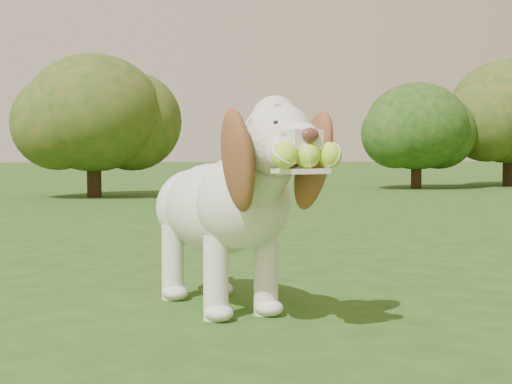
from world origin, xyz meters
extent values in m
plane|color=#1F4714|center=(0.00, 0.00, 0.00)|extent=(80.00, 80.00, 0.00)
ellipsoid|color=white|center=(0.14, 0.35, 0.38)|extent=(0.51, 0.72, 0.35)
ellipsoid|color=white|center=(0.21, 0.11, 0.42)|extent=(0.42, 0.42, 0.34)
ellipsoid|color=white|center=(0.07, 0.56, 0.37)|extent=(0.38, 0.38, 0.31)
cylinder|color=white|center=(0.24, -0.01, 0.50)|extent=(0.25, 0.31, 0.26)
sphere|color=white|center=(0.28, -0.14, 0.63)|extent=(0.29, 0.29, 0.24)
sphere|color=white|center=(0.27, -0.12, 0.70)|extent=(0.19, 0.19, 0.15)
cube|color=white|center=(0.32, -0.26, 0.63)|extent=(0.13, 0.16, 0.06)
ellipsoid|color=#592D28|center=(0.34, -0.34, 0.64)|extent=(0.06, 0.05, 0.04)
cube|color=white|center=(0.32, -0.28, 0.53)|extent=(0.17, 0.18, 0.02)
ellipsoid|color=brown|center=(0.14, -0.17, 0.56)|extent=(0.17, 0.25, 0.37)
ellipsoid|color=brown|center=(0.41, -0.09, 0.56)|extent=(0.19, 0.22, 0.37)
cylinder|color=white|center=(0.03, 0.70, 0.41)|extent=(0.10, 0.18, 0.13)
cylinder|color=white|center=(0.11, 0.10, 0.15)|extent=(0.11, 0.11, 0.30)
cylinder|color=white|center=(0.29, 0.16, 0.15)|extent=(0.11, 0.11, 0.30)
cylinder|color=white|center=(-0.02, 0.52, 0.15)|extent=(0.11, 0.11, 0.30)
cylinder|color=white|center=(0.17, 0.57, 0.15)|extent=(0.11, 0.11, 0.30)
sphere|color=#D2F53E|center=(0.26, -0.34, 0.58)|extent=(0.10, 0.10, 0.08)
sphere|color=#D2F53E|center=(0.33, -0.32, 0.58)|extent=(0.10, 0.10, 0.08)
sphere|color=#D2F53E|center=(0.41, -0.29, 0.58)|extent=(0.10, 0.10, 0.08)
cylinder|color=#382314|center=(6.28, 9.74, 0.34)|extent=(0.21, 0.21, 0.69)
ellipsoid|color=#144114|center=(6.28, 9.74, 1.26)|extent=(2.07, 2.07, 1.76)
cylinder|color=#382314|center=(4.38, 9.13, 0.27)|extent=(0.17, 0.17, 0.54)
ellipsoid|color=#144114|center=(4.38, 9.13, 0.99)|extent=(1.61, 1.61, 1.37)
cylinder|color=#382314|center=(-0.55, 7.64, 0.30)|extent=(0.18, 0.18, 0.59)
ellipsoid|color=#144114|center=(-0.55, 7.64, 1.08)|extent=(1.77, 1.77, 1.51)
camera|label=1|loc=(-0.22, -2.61, 0.59)|focal=55.00mm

